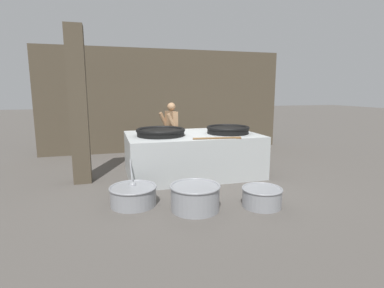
# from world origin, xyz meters

# --- Properties ---
(ground_plane) EXTENTS (60.00, 60.00, 0.00)m
(ground_plane) POSITION_xyz_m (0.00, 0.00, 0.00)
(ground_plane) COLOR #56514C
(back_wall) EXTENTS (8.06, 0.24, 3.34)m
(back_wall) POSITION_xyz_m (0.00, 3.16, 1.67)
(back_wall) COLOR #4C4233
(back_wall) RESTS_ON ground_plane
(support_pillar) EXTENTS (0.37, 0.37, 3.34)m
(support_pillar) POSITION_xyz_m (-2.51, 0.04, 1.67)
(support_pillar) COLOR #4C4233
(support_pillar) RESTS_ON ground_plane
(hearth_platform) EXTENTS (3.07, 1.99, 0.99)m
(hearth_platform) POSITION_xyz_m (0.00, 0.00, 0.49)
(hearth_platform) COLOR #B2B7B7
(hearth_platform) RESTS_ON ground_plane
(giant_wok_near) EXTENTS (1.12, 1.12, 0.17)m
(giant_wok_near) POSITION_xyz_m (-0.77, -0.10, 1.08)
(giant_wok_near) COLOR black
(giant_wok_near) RESTS_ON hearth_platform
(giant_wok_far) EXTENTS (1.03, 1.03, 0.18)m
(giant_wok_far) POSITION_xyz_m (0.85, -0.16, 1.08)
(giant_wok_far) COLOR black
(giant_wok_far) RESTS_ON hearth_platform
(stirring_paddle) EXTENTS (1.05, 0.18, 0.04)m
(stirring_paddle) POSITION_xyz_m (0.36, -0.90, 1.00)
(stirring_paddle) COLOR brown
(stirring_paddle) RESTS_ON hearth_platform
(cook) EXTENTS (0.48, 0.67, 1.68)m
(cook) POSITION_xyz_m (-0.19, 1.47, 0.91)
(cook) COLOR #9E7551
(cook) RESTS_ON ground_plane
(prep_bowl_vegetables) EXTENTS (0.84, 1.09, 0.69)m
(prep_bowl_vegetables) POSITION_xyz_m (-1.56, -1.66, 0.19)
(prep_bowl_vegetables) COLOR gray
(prep_bowl_vegetables) RESTS_ON ground_plane
(prep_bowl_meat) EXTENTS (0.86, 0.86, 0.44)m
(prep_bowl_meat) POSITION_xyz_m (-0.57, -2.17, 0.24)
(prep_bowl_meat) COLOR gray
(prep_bowl_meat) RESTS_ON ground_plane
(prep_bowl_extra) EXTENTS (0.71, 0.71, 0.34)m
(prep_bowl_extra) POSITION_xyz_m (0.60, -2.35, 0.19)
(prep_bowl_extra) COLOR gray
(prep_bowl_extra) RESTS_ON ground_plane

